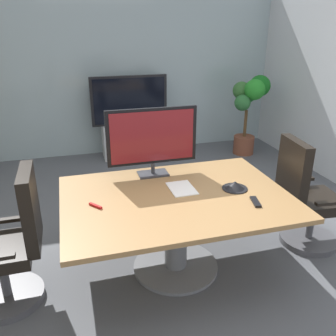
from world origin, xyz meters
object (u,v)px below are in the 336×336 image
at_px(tv_monitor, 152,138).
at_px(potted_plant, 249,102).
at_px(conference_table, 176,214).
at_px(office_chair_right, 305,202).
at_px(conference_phone, 235,186).
at_px(wall_display_unit, 130,130).
at_px(office_chair_left, 13,250).
at_px(remote_control, 256,202).

height_order(tv_monitor, potted_plant, tv_monitor).
relative_size(conference_table, office_chair_right, 1.72).
bearing_deg(conference_phone, tv_monitor, 139.98).
bearing_deg(office_chair_right, tv_monitor, 77.86).
bearing_deg(conference_table, potted_plant, 52.03).
xyz_separation_m(office_chair_right, wall_display_unit, (-1.17, 2.96, -0.01)).
xyz_separation_m(office_chair_left, wall_display_unit, (1.46, 3.02, -0.01)).
relative_size(office_chair_left, office_chair_right, 1.00).
bearing_deg(remote_control, tv_monitor, 142.30).
bearing_deg(potted_plant, remote_control, -116.77).
relative_size(office_chair_right, remote_control, 6.41).
bearing_deg(conference_phone, office_chair_right, 3.37).
bearing_deg(conference_phone, office_chair_left, -179.60).
distance_m(office_chair_left, office_chair_right, 2.63).
bearing_deg(office_chair_left, conference_phone, 90.23).
relative_size(conference_table, wall_display_unit, 1.43).
relative_size(potted_plant, conference_phone, 5.84).
relative_size(conference_phone, remote_control, 1.29).
relative_size(office_chair_left, potted_plant, 0.85).
height_order(office_chair_right, potted_plant, potted_plant).
height_order(office_chair_left, potted_plant, potted_plant).
bearing_deg(office_chair_right, conference_table, 97.63).
height_order(potted_plant, remote_control, potted_plant).
relative_size(office_chair_left, conference_phone, 4.95).
relative_size(conference_table, remote_control, 11.04).
relative_size(wall_display_unit, remote_control, 7.71).
bearing_deg(office_chair_right, remote_control, 120.10).
bearing_deg(tv_monitor, office_chair_left, -157.03).
xyz_separation_m(tv_monitor, potted_plant, (2.12, 2.12, -0.22)).
height_order(conference_table, tv_monitor, tv_monitor).
height_order(tv_monitor, conference_phone, tv_monitor).
bearing_deg(wall_display_unit, potted_plant, -11.20).
height_order(conference_phone, remote_control, conference_phone).
distance_m(conference_table, wall_display_unit, 3.00).
relative_size(conference_table, tv_monitor, 2.23).
xyz_separation_m(office_chair_left, office_chair_right, (2.63, 0.06, 0.00)).
height_order(office_chair_left, remote_control, office_chair_left).
xyz_separation_m(office_chair_right, tv_monitor, (-1.39, 0.46, 0.63)).
bearing_deg(conference_table, tv_monitor, 99.22).
bearing_deg(conference_table, office_chair_left, -178.80).
xyz_separation_m(potted_plant, conference_phone, (-1.52, -2.63, -0.11)).
distance_m(potted_plant, remote_control, 3.27).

